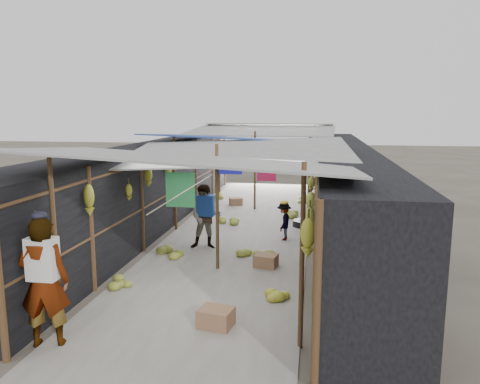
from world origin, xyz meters
The scene contains 14 objects.
ground centered at (0.00, 0.00, 0.00)m, with size 80.00×80.00×0.00m, color #6B6356.
aisle_slab centered at (0.00, 6.50, 0.01)m, with size 3.60×16.00×0.02m, color #9E998E.
stall_left centered at (-2.70, 6.50, 1.15)m, with size 1.40×15.00×2.30m, color black.
stall_right centered at (2.70, 6.50, 1.15)m, with size 1.40×15.00×2.30m, color black.
crate_near centered at (0.52, 0.40, 0.15)m, with size 0.50×0.40×0.30m, color #8D6448.
crate_mid centered at (0.98, 3.28, 0.14)m, with size 0.46×0.37×0.28m, color #8D6448.
crate_back centered at (-0.74, 9.59, 0.13)m, with size 0.42×0.35×0.27m, color #8D6448.
black_basin centered at (1.68, 6.91, 0.10)m, with size 0.64×0.64×0.19m, color black.
vendor_elderly centered at (-1.70, -0.50, 0.93)m, with size 0.68×0.45×1.86m, color silver.
shopper_blue centered at (-0.58, 4.42, 0.77)m, with size 0.75×0.58×1.54m, color #1F569D.
vendor_seated centered at (1.21, 5.41, 0.49)m, with size 0.63×0.36×0.98m, color #49433F.
market_canopy centered at (0.02, 6.84, 2.41)m, with size 5.62×15.20×2.77m.
hanging_bananas centered at (0.10, 6.64, 1.64)m, with size 3.96×14.07×0.80m.
floor_bananas centered at (-0.06, 6.30, 0.16)m, with size 4.04×9.62×0.35m.
Camera 1 is at (1.93, -6.11, 3.26)m, focal length 35.00 mm.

